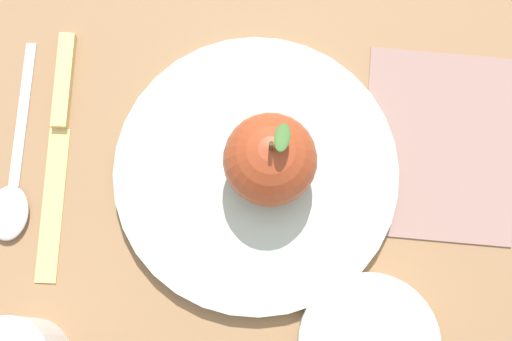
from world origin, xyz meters
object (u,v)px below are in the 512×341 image
(spoon, at_px, (12,189))
(linen_napkin, at_px, (439,144))
(dinner_plate, at_px, (256,173))
(knife, at_px, (59,131))
(apple, at_px, (270,160))

(spoon, xyz_separation_m, linen_napkin, (0.33, -0.18, -0.00))
(dinner_plate, distance_m, knife, 0.18)
(spoon, relative_size, linen_napkin, 0.91)
(apple, height_order, spoon, apple)
(knife, bearing_deg, dinner_plate, -47.39)
(knife, bearing_deg, apple, -46.11)
(apple, xyz_separation_m, spoon, (-0.19, 0.11, -0.05))
(spoon, bearing_deg, knife, 19.34)
(dinner_plate, height_order, apple, apple)
(apple, distance_m, spoon, 0.23)
(dinner_plate, height_order, knife, dinner_plate)
(linen_napkin, bearing_deg, knife, 143.29)
(apple, bearing_deg, dinner_plate, 153.93)
(apple, relative_size, linen_napkin, 0.54)
(knife, height_order, linen_napkin, knife)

